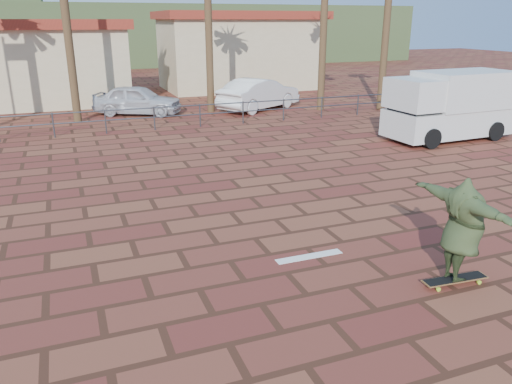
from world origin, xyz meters
TOP-DOWN VIEW (x-y plane):
  - ground at (0.00, 0.00)m, footprint 120.00×120.00m
  - paint_stripe at (0.70, -1.20)m, footprint 1.40×0.22m
  - guardrail at (0.00, 12.00)m, footprint 24.06×0.06m
  - building_west at (-6.00, 22.00)m, footprint 12.60×7.60m
  - building_east at (8.00, 24.00)m, footprint 10.60×6.60m
  - hill_front at (0.00, 50.00)m, footprint 70.00×18.00m
  - longboard at (2.61, -3.11)m, footprint 1.24×0.35m
  - skateboarder at (2.61, -3.11)m, footprint 0.66×2.31m
  - campervan at (10.51, 6.21)m, footprint 5.10×2.39m
  - car_silver at (-0.10, 16.00)m, footprint 4.58×3.46m
  - car_white at (6.05, 15.25)m, footprint 5.12×3.90m
  - street_sign at (12.00, 10.00)m, footprint 0.41×0.16m

SIDE VIEW (x-z plane):
  - ground at x=0.00m, z-range 0.00..0.00m
  - paint_stripe at x=0.70m, z-range 0.00..0.01m
  - longboard at x=2.61m, z-range 0.04..0.16m
  - guardrail at x=0.00m, z-range 0.18..1.18m
  - car_silver at x=-0.10m, z-range 0.00..1.45m
  - car_white at x=6.05m, z-range 0.00..1.62m
  - skateboarder at x=2.61m, z-range 0.12..1.99m
  - campervan at x=10.51m, z-range 0.07..2.66m
  - street_sign at x=12.00m, z-range 0.41..2.47m
  - building_west at x=-6.00m, z-range 0.03..4.53m
  - building_east at x=8.00m, z-range 0.04..5.04m
  - hill_front at x=0.00m, z-range 0.00..6.00m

